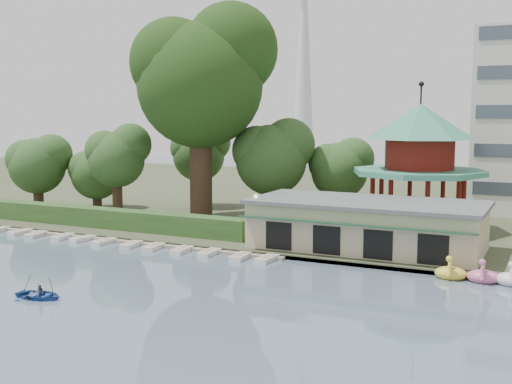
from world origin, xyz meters
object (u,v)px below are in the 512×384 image
Objects in this scene: dock at (111,239)px; boathouse at (367,224)px; rowboat_with_passengers at (39,291)px; pavilion at (419,154)px; big_tree at (202,74)px.

boathouse reaches higher than dock.
rowboat_with_passengers is at bearing -65.41° from dock.
big_tree reaches higher than pavilion.
pavilion reaches higher than boathouse.
big_tree is 31.37m from rowboat_with_passengers.
dock is at bearing 114.59° from rowboat_with_passengers.
pavilion reaches higher than rowboat_with_passengers.
pavilion is 2.98× the size of rowboat_with_passengers.
pavilion is 22.52m from big_tree.
big_tree is at bearing -169.67° from pavilion.
big_tree is (-18.83, 6.23, 12.80)m from boathouse.
boathouse is 0.85× the size of big_tree.
big_tree is (3.17, 11.00, 15.04)m from dock.
pavilion is (24.00, 14.80, 7.36)m from dock.
big_tree is 4.82× the size of rowboat_with_passengers.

